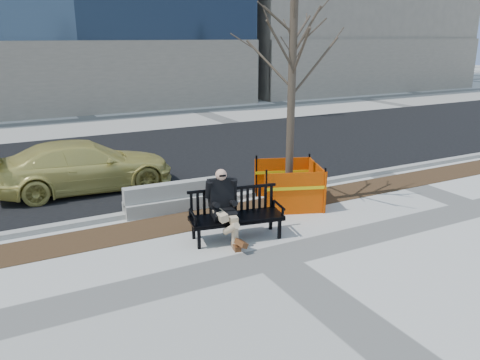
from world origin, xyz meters
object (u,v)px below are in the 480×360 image
Objects in this scene: seated_man at (223,239)px; jersey_barrier_left at (176,210)px; bench at (237,238)px; sedan at (87,190)px; tree_fence at (288,204)px.

seated_man reaches higher than jersey_barrier_left.
seated_man is at bearing 169.25° from bench.
sedan reaches higher than jersey_barrier_left.
tree_fence is at bearing 41.25° from bench.
seated_man is 0.32× the size of sedan.
tree_fence is 2.27× the size of jersey_barrier_left.
tree_fence reaches higher than sedan.
tree_fence reaches higher than bench.
bench is 5.53m from sedan.
tree_fence is (2.21, 1.32, 0.00)m from bench.
jersey_barrier_left is (1.68, -2.76, 0.00)m from sedan.
seated_man reaches higher than bench.
tree_fence is (2.49, 1.22, 0.00)m from seated_man.
sedan reaches higher than bench.
jersey_barrier_left is at bearing 114.24° from bench.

